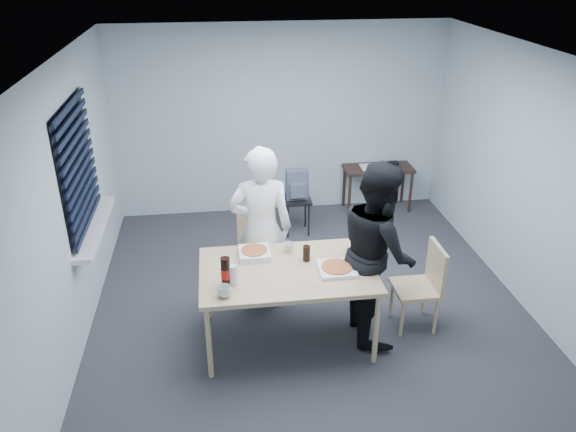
{
  "coord_description": "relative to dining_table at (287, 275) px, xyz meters",
  "views": [
    {
      "loc": [
        -0.89,
        -4.88,
        3.48
      ],
      "look_at": [
        -0.22,
        0.1,
        1.03
      ],
      "focal_mm": 35.0,
      "sensor_mm": 36.0,
      "label": 1
    }
  ],
  "objects": [
    {
      "name": "rubber_band",
      "position": [
        0.21,
        -0.34,
        0.06
      ],
      "size": [
        0.05,
        0.05,
        0.0
      ],
      "primitive_type": "torus",
      "rotation": [
        0.0,
        0.0,
        -0.13
      ],
      "color": "red",
      "rests_on": "dining_table"
    },
    {
      "name": "stool",
      "position": [
        0.42,
        2.21,
        -0.34
      ],
      "size": [
        0.35,
        0.35,
        0.49
      ],
      "color": "black",
      "rests_on": "ground"
    },
    {
      "name": "chair_far",
      "position": [
        -0.2,
        1.06,
        -0.21
      ],
      "size": [
        0.42,
        0.42,
        0.89
      ],
      "color": "#D6B28E",
      "rests_on": "ground"
    },
    {
      "name": "plastic_cups",
      "position": [
        -0.51,
        -0.19,
        0.15
      ],
      "size": [
        0.1,
        0.1,
        0.19
      ],
      "primitive_type": "cylinder",
      "rotation": [
        0.0,
        0.0,
        -0.39
      ],
      "color": "silver",
      "rests_on": "dining_table"
    },
    {
      "name": "soda_bottle",
      "position": [
        -0.57,
        -0.19,
        0.19
      ],
      "size": [
        0.09,
        0.09,
        0.27
      ],
      "rotation": [
        0.0,
        0.0,
        -0.33
      ],
      "color": "black",
      "rests_on": "dining_table"
    },
    {
      "name": "person_black",
      "position": [
        0.86,
        0.04,
        0.16
      ],
      "size": [
        0.47,
        0.86,
        1.77
      ],
      "primitive_type": "imported",
      "rotation": [
        0.0,
        0.0,
        1.57
      ],
      "color": "black",
      "rests_on": "ground"
    },
    {
      "name": "pizza_box_a",
      "position": [
        -0.28,
        0.28,
        0.09
      ],
      "size": [
        0.29,
        0.29,
        0.07
      ],
      "rotation": [
        0.0,
        0.0,
        -0.21
      ],
      "color": "white",
      "rests_on": "dining_table"
    },
    {
      "name": "person_white",
      "position": [
        -0.19,
        0.62,
        0.16
      ],
      "size": [
        0.65,
        0.42,
        1.77
      ],
      "primitive_type": "imported",
      "rotation": [
        0.0,
        0.0,
        3.14
      ],
      "color": "white",
      "rests_on": "ground"
    },
    {
      "name": "black_box",
      "position": [
        1.88,
        2.81,
        -0.05
      ],
      "size": [
        0.15,
        0.12,
        0.06
      ],
      "primitive_type": "cube",
      "rotation": [
        0.0,
        0.0,
        0.13
      ],
      "color": "black",
      "rests_on": "side_table"
    },
    {
      "name": "room",
      "position": [
        -1.89,
        0.9,
        0.72
      ],
      "size": [
        5.0,
        5.0,
        5.0
      ],
      "color": "#2F2E33",
      "rests_on": "ground"
    },
    {
      "name": "backpack",
      "position": [
        0.42,
        2.2,
        -0.04
      ],
      "size": [
        0.28,
        0.21,
        0.39
      ],
      "rotation": [
        0.0,
        0.0,
        0.32
      ],
      "color": "slate",
      "rests_on": "stool"
    },
    {
      "name": "dining_table",
      "position": [
        0.0,
        0.0,
        0.0
      ],
      "size": [
        1.61,
        1.02,
        0.78
      ],
      "color": "#D6B28E",
      "rests_on": "ground"
    },
    {
      "name": "pizza_box_b",
      "position": [
        0.44,
        -0.08,
        0.08
      ],
      "size": [
        0.33,
        0.33,
        0.05
      ],
      "rotation": [
        0.0,
        0.0,
        0.11
      ],
      "color": "white",
      "rests_on": "dining_table"
    },
    {
      "name": "papers",
      "position": [
        1.51,
        2.79,
        -0.08
      ],
      "size": [
        0.25,
        0.3,
        0.0
      ],
      "primitive_type": "cube",
      "rotation": [
        0.0,
        0.0,
        -0.19
      ],
      "color": "white",
      "rests_on": "side_table"
    },
    {
      "name": "cola_glass",
      "position": [
        0.2,
        0.13,
        0.14
      ],
      "size": [
        0.08,
        0.08,
        0.15
      ],
      "primitive_type": "cylinder",
      "rotation": [
        0.0,
        0.0,
        -0.1
      ],
      "color": "black",
      "rests_on": "dining_table"
    },
    {
      "name": "mug_a",
      "position": [
        -0.59,
        -0.37,
        0.11
      ],
      "size": [
        0.17,
        0.17,
        0.1
      ],
      "primitive_type": "imported",
      "rotation": [
        0.0,
        0.0,
        0.52
      ],
      "color": "silver",
      "rests_on": "dining_table"
    },
    {
      "name": "mug_b",
      "position": [
        0.06,
        0.32,
        0.11
      ],
      "size": [
        0.1,
        0.1,
        0.09
      ],
      "primitive_type": "imported",
      "color": "silver",
      "rests_on": "dining_table"
    },
    {
      "name": "chair_right",
      "position": [
        1.36,
        0.05,
        -0.21
      ],
      "size": [
        0.42,
        0.42,
        0.89
      ],
      "color": "#D6B28E",
      "rests_on": "ground"
    },
    {
      "name": "side_table",
      "position": [
        1.66,
        2.78,
        -0.16
      ],
      "size": [
        0.96,
        0.43,
        0.64
      ],
      "color": "#38241B",
      "rests_on": "ground"
    }
  ]
}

